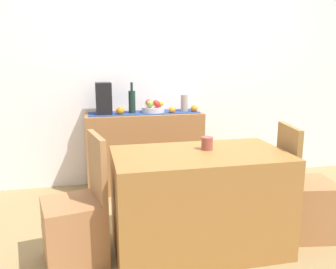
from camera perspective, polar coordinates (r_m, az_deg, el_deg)
The scene contains 20 objects.
ground_plane at distance 3.25m, azimuth 3.47°, elevation -13.72°, with size 6.40×6.40×0.02m, color #998052.
room_wall_rear at distance 4.06m, azimuth -0.99°, elevation 11.40°, with size 6.40×0.06×2.70m, color white.
sideboard_console at distance 3.89m, azimuth -3.76°, elevation -2.59°, with size 1.23×0.42×0.83m, color #9B673B.
table_runner at distance 3.81m, azimuth -3.85°, elevation 3.49°, with size 1.16×0.32×0.01m, color navy.
fruit_bowl at distance 3.82m, azimuth -2.38°, elevation 4.01°, with size 0.24×0.24×0.06m, color silver.
apple_left at distance 3.76m, azimuth -2.90°, elevation 4.88°, with size 0.07×0.07×0.07m, color olive.
apple_center at distance 3.87m, azimuth -1.94°, elevation 5.03°, with size 0.07×0.07×0.07m, color #B4341B.
apple_rear at distance 3.81m, azimuth -1.21°, elevation 4.92°, with size 0.07×0.07×0.07m, color gold.
apple_upper at distance 3.84m, azimuth -3.07°, elevation 5.06°, with size 0.08×0.08×0.08m, color #BE3930.
apple_front at distance 3.75m, azimuth -1.65°, elevation 4.80°, with size 0.06×0.06×0.06m, color red.
wine_bottle at distance 3.77m, azimuth -5.75°, elevation 5.26°, with size 0.07×0.07×0.33m.
coffee_maker at distance 3.75m, azimuth -10.21°, elevation 5.65°, with size 0.16×0.18×0.33m, color black.
ceramic_vase at distance 3.89m, azimuth 2.60°, elevation 5.00°, with size 0.08×0.08×0.18m, color #A39587.
orange_loose_end at distance 3.78m, azimuth 0.66°, elevation 3.93°, with size 0.07×0.07×0.07m, color orange.
orange_loose_near_bowl at distance 3.72m, azimuth -7.61°, elevation 3.76°, with size 0.08×0.08×0.08m, color orange.
orange_loose_far at distance 3.88m, azimuth 4.19°, elevation 4.15°, with size 0.07×0.07×0.07m, color orange.
dining_table at distance 2.70m, azimuth 4.96°, elevation -10.51°, with size 1.24×0.70×0.74m, color #A06A32.
coffee_cup at distance 2.66m, azimuth 6.23°, elevation -1.41°, with size 0.09×0.09×0.09m, color brown.
chair_near_window at distance 2.63m, azimuth -14.38°, elevation -13.94°, with size 0.47×0.47×0.90m.
chair_by_corner at distance 3.11m, azimuth 20.92°, elevation -10.22°, with size 0.46×0.46×0.90m.
Camera 1 is at (-0.83, -2.80, 1.41)m, focal length 38.31 mm.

